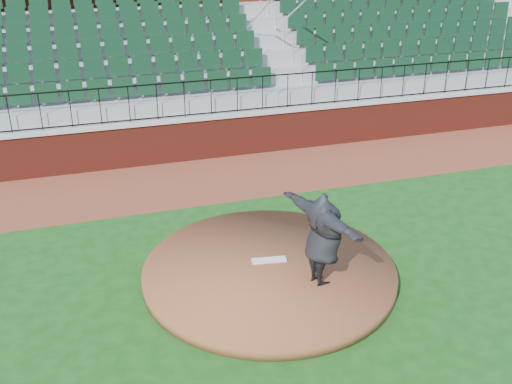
% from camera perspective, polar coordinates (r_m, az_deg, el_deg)
% --- Properties ---
extents(ground, '(90.00, 90.00, 0.00)m').
position_cam_1_polar(ground, '(11.77, 2.21, -8.70)').
color(ground, '#154915').
rests_on(ground, ground).
extents(warning_track, '(34.00, 3.20, 0.01)m').
position_cam_1_polar(warning_track, '(16.35, -4.09, 1.33)').
color(warning_track, brown).
rests_on(warning_track, ground).
extents(field_wall, '(34.00, 0.35, 1.20)m').
position_cam_1_polar(field_wall, '(17.59, -5.39, 5.08)').
color(field_wall, maroon).
rests_on(field_wall, ground).
extents(wall_cap, '(34.00, 0.45, 0.10)m').
position_cam_1_polar(wall_cap, '(17.38, -5.48, 7.10)').
color(wall_cap, '#B7B7B7').
rests_on(wall_cap, field_wall).
extents(wall_railing, '(34.00, 0.05, 1.00)m').
position_cam_1_polar(wall_railing, '(17.23, -5.55, 8.84)').
color(wall_railing, black).
rests_on(wall_railing, wall_cap).
extents(seating_stands, '(34.00, 5.10, 4.60)m').
position_cam_1_polar(seating_stands, '(19.70, -7.34, 12.27)').
color(seating_stands, gray).
rests_on(seating_stands, ground).
extents(concourse_wall, '(34.00, 0.50, 5.50)m').
position_cam_1_polar(concourse_wall, '(22.33, -8.79, 14.83)').
color(concourse_wall, maroon).
rests_on(concourse_wall, ground).
extents(pitchers_mound, '(4.95, 4.95, 0.25)m').
position_cam_1_polar(pitchers_mound, '(11.88, 1.26, -7.62)').
color(pitchers_mound, brown).
rests_on(pitchers_mound, ground).
extents(pitching_rubber, '(0.70, 0.28, 0.05)m').
position_cam_1_polar(pitching_rubber, '(11.97, 1.25, -6.49)').
color(pitching_rubber, white).
rests_on(pitching_rubber, pitchers_mound).
extents(pitcher, '(1.12, 2.35, 1.85)m').
position_cam_1_polar(pitcher, '(10.94, 6.38, -4.43)').
color(pitcher, black).
rests_on(pitcher, pitchers_mound).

